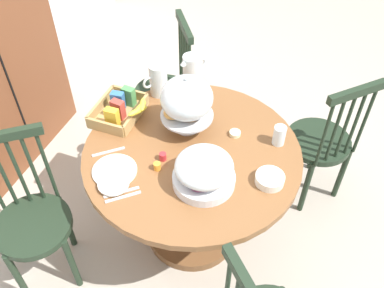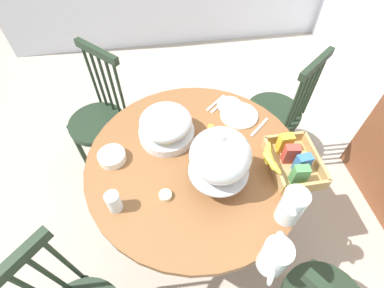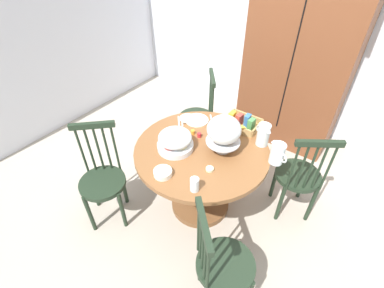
{
  "view_description": "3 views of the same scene",
  "coord_description": "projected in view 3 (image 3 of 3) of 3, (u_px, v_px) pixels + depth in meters",
  "views": [
    {
      "loc": [
        -1.55,
        -0.62,
        2.32
      ],
      "look_at": [
        -0.12,
        -0.08,
        0.79
      ],
      "focal_mm": 40.01,
      "sensor_mm": 36.0,
      "label": 1
    },
    {
      "loc": [
        0.72,
        -0.23,
        1.93
      ],
      "look_at": [
        -0.22,
        -0.08,
        0.74
      ],
      "focal_mm": 26.44,
      "sensor_mm": 36.0,
      "label": 2
    },
    {
      "loc": [
        0.85,
        -1.56,
        2.27
      ],
      "look_at": [
        -0.22,
        -0.08,
        0.74
      ],
      "focal_mm": 26.27,
      "sensor_mm": 36.0,
      "label": 3
    }
  ],
  "objects": [
    {
      "name": "windsor_chair_by_cabinet",
      "position": [
        299.0,
        177.0,
        2.48
      ],
      "size": [
        0.46,
        0.46,
        0.97
      ],
      "color": "#1E2D1E",
      "rests_on": "ground_plane"
    },
    {
      "name": "wall_back",
      "position": [
        310.0,
        23.0,
        3.11
      ],
      "size": [
        4.8,
        0.06,
        2.6
      ],
      "primitive_type": "cube",
      "color": "silver",
      "rests_on": "ground_plane"
    },
    {
      "name": "pastry_stand_with_dome",
      "position": [
        224.0,
        131.0,
        2.2
      ],
      "size": [
        0.28,
        0.28,
        0.34
      ],
      "color": "silver",
      "rests_on": "dining_table"
    },
    {
      "name": "soup_spoon",
      "position": [
        212.0,
        120.0,
        2.65
      ],
      "size": [
        0.12,
        0.14,
        0.01
      ],
      "primitive_type": "cube",
      "rotation": [
        0.0,
        0.0,
        8.57
      ],
      "color": "silver",
      "rests_on": "dining_table"
    },
    {
      "name": "cereal_basket",
      "position": [
        242.0,
        123.0,
        2.54
      ],
      "size": [
        0.32,
        0.3,
        0.12
      ],
      "color": "tan",
      "rests_on": "dining_table"
    },
    {
      "name": "wall_left",
      "position": [
        63.0,
        17.0,
        3.29
      ],
      "size": [
        0.06,
        4.32,
        2.6
      ],
      "primitive_type": "cube",
      "color": "silver",
      "rests_on": "ground_plane"
    },
    {
      "name": "ground_plane",
      "position": [
        215.0,
        205.0,
        2.81
      ],
      "size": [
        10.0,
        10.0,
        0.0
      ],
      "primitive_type": "plane",
      "color": "#A89E8E"
    },
    {
      "name": "cereal_bowl",
      "position": [
        163.0,
        173.0,
        2.09
      ],
      "size": [
        0.14,
        0.14,
        0.04
      ],
      "primitive_type": "cylinder",
      "color": "white",
      "rests_on": "dining_table"
    },
    {
      "name": "dining_table",
      "position": [
        201.0,
        168.0,
        2.48
      ],
      "size": [
        1.13,
        1.13,
        0.74
      ],
      "color": "brown",
      "rests_on": "ground_plane"
    },
    {
      "name": "china_plate_small",
      "position": [
        187.0,
        118.0,
        2.65
      ],
      "size": [
        0.15,
        0.15,
        0.01
      ],
      "primitive_type": "cylinder",
      "color": "white",
      "rests_on": "china_plate_large"
    },
    {
      "name": "jam_jar_apricot",
      "position": [
        193.0,
        132.0,
        2.47
      ],
      "size": [
        0.04,
        0.04,
        0.04
      ],
      "primitive_type": "cylinder",
      "color": "orange",
      "rests_on": "dining_table"
    },
    {
      "name": "orange_juice_pitcher",
      "position": [
        263.0,
        136.0,
        2.33
      ],
      "size": [
        0.17,
        0.12,
        0.2
      ],
      "color": "silver",
      "rests_on": "dining_table"
    },
    {
      "name": "jam_jar_strawberry",
      "position": [
        199.0,
        135.0,
        2.44
      ],
      "size": [
        0.04,
        0.04,
        0.04
      ],
      "primitive_type": "cylinder",
      "color": "#B7282D",
      "rests_on": "dining_table"
    },
    {
      "name": "wooden_armoire",
      "position": [
        299.0,
        62.0,
        3.07
      ],
      "size": [
        1.18,
        0.6,
        1.96
      ],
      "color": "brown",
      "rests_on": "ground_plane"
    },
    {
      "name": "butter_dish",
      "position": [
        210.0,
        169.0,
        2.14
      ],
      "size": [
        0.06,
        0.06,
        0.02
      ],
      "primitive_type": "cylinder",
      "color": "beige",
      "rests_on": "dining_table"
    },
    {
      "name": "china_plate_large",
      "position": [
        197.0,
        120.0,
        2.64
      ],
      "size": [
        0.22,
        0.22,
        0.01
      ],
      "primitive_type": "cylinder",
      "color": "white",
      "rests_on": "dining_table"
    },
    {
      "name": "windsor_chair_facing_door",
      "position": [
        198.0,
        118.0,
        3.18
      ],
      "size": [
        0.47,
        0.47,
        0.97
      ],
      "color": "#1E2D1E",
      "rests_on": "ground_plane"
    },
    {
      "name": "windsor_chair_far_side",
      "position": [
        103.0,
        181.0,
        2.45
      ],
      "size": [
        0.47,
        0.47,
        0.97
      ],
      "color": "#1E2D1E",
      "rests_on": "ground_plane"
    },
    {
      "name": "milk_pitcher",
      "position": [
        277.0,
        154.0,
        2.16
      ],
      "size": [
        0.18,
        0.12,
        0.17
      ],
      "color": "silver",
      "rests_on": "dining_table"
    },
    {
      "name": "dinner_fork",
      "position": [
        179.0,
        121.0,
        2.63
      ],
      "size": [
        0.12,
        0.14,
        0.01
      ],
      "primitive_type": "cube",
      "rotation": [
        0.0,
        0.0,
        8.57
      ],
      "color": "silver",
      "rests_on": "dining_table"
    },
    {
      "name": "drinking_glass",
      "position": [
        195.0,
        185.0,
        1.96
      ],
      "size": [
        0.06,
        0.06,
        0.11
      ],
      "primitive_type": "cylinder",
      "color": "silver",
      "rests_on": "dining_table"
    },
    {
      "name": "table_knife",
      "position": [
        182.0,
        121.0,
        2.63
      ],
      "size": [
        0.12,
        0.14,
        0.01
      ],
      "primitive_type": "cube",
      "rotation": [
        0.0,
        0.0,
        8.57
      ],
      "color": "silver",
      "rests_on": "dining_table"
    },
    {
      "name": "fruit_platter_covered",
      "position": [
        175.0,
        140.0,
        2.28
      ],
      "size": [
        0.3,
        0.3,
        0.18
      ],
      "color": "silver",
      "rests_on": "dining_table"
    },
    {
      "name": "windsor_chair_near_window",
      "position": [
        222.0,
        265.0,
        1.86
      ],
      "size": [
        0.47,
        0.47,
        0.97
      ],
      "color": "#1E2D1E",
      "rests_on": "ground_plane"
    }
  ]
}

